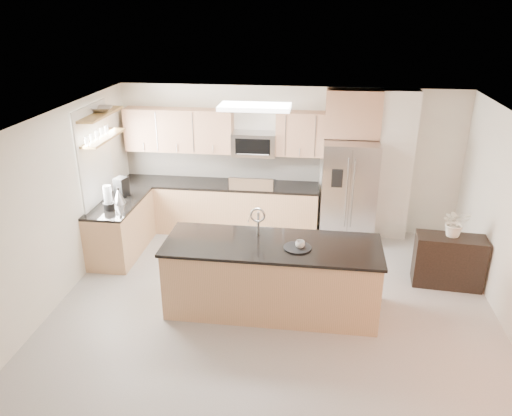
# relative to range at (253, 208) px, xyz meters

# --- Properties ---
(floor) EXTENTS (6.50, 6.50, 0.00)m
(floor) POSITION_rel_range_xyz_m (0.60, -2.92, -0.47)
(floor) COLOR #A7A49F
(floor) RESTS_ON ground
(ceiling) EXTENTS (6.00, 6.50, 0.02)m
(ceiling) POSITION_rel_range_xyz_m (0.60, -2.92, 2.13)
(ceiling) COLOR white
(ceiling) RESTS_ON wall_back
(wall_back) EXTENTS (6.00, 0.02, 2.60)m
(wall_back) POSITION_rel_range_xyz_m (0.60, 0.33, 0.83)
(wall_back) COLOR beige
(wall_back) RESTS_ON floor
(wall_left) EXTENTS (0.02, 6.50, 2.60)m
(wall_left) POSITION_rel_range_xyz_m (-2.40, -2.92, 0.83)
(wall_left) COLOR beige
(wall_left) RESTS_ON floor
(back_counter) EXTENTS (3.55, 0.66, 1.44)m
(back_counter) POSITION_rel_range_xyz_m (-0.63, 0.01, -0.00)
(back_counter) COLOR tan
(back_counter) RESTS_ON floor
(left_counter) EXTENTS (0.66, 1.50, 0.92)m
(left_counter) POSITION_rel_range_xyz_m (-2.07, -1.07, -0.01)
(left_counter) COLOR tan
(left_counter) RESTS_ON floor
(range) EXTENTS (0.76, 0.64, 1.14)m
(range) POSITION_rel_range_xyz_m (0.00, 0.00, 0.00)
(range) COLOR black
(range) RESTS_ON floor
(upper_cabinets) EXTENTS (3.50, 0.33, 0.75)m
(upper_cabinets) POSITION_rel_range_xyz_m (-0.70, 0.16, 1.35)
(upper_cabinets) COLOR #A77A5A
(upper_cabinets) RESTS_ON wall_back
(microwave) EXTENTS (0.76, 0.40, 0.40)m
(microwave) POSITION_rel_range_xyz_m (0.00, 0.12, 1.16)
(microwave) COLOR #A7A7A9
(microwave) RESTS_ON upper_cabinets
(refrigerator) EXTENTS (0.92, 0.78, 1.78)m
(refrigerator) POSITION_rel_range_xyz_m (1.66, -0.05, 0.42)
(refrigerator) COLOR #A7A7A9
(refrigerator) RESTS_ON floor
(partition_column) EXTENTS (0.60, 0.30, 2.60)m
(partition_column) POSITION_rel_range_xyz_m (2.42, 0.18, 0.83)
(partition_column) COLOR silver
(partition_column) RESTS_ON floor
(window) EXTENTS (0.04, 1.15, 1.65)m
(window) POSITION_rel_range_xyz_m (-2.38, -1.07, 1.18)
(window) COLOR white
(window) RESTS_ON wall_left
(shelf_lower) EXTENTS (0.30, 1.20, 0.04)m
(shelf_lower) POSITION_rel_range_xyz_m (-2.25, -0.97, 1.48)
(shelf_lower) COLOR olive
(shelf_lower) RESTS_ON wall_left
(shelf_upper) EXTENTS (0.30, 1.20, 0.04)m
(shelf_upper) POSITION_rel_range_xyz_m (-2.25, -0.97, 1.85)
(shelf_upper) COLOR olive
(shelf_upper) RESTS_ON wall_left
(ceiling_fixture) EXTENTS (1.00, 0.50, 0.06)m
(ceiling_fixture) POSITION_rel_range_xyz_m (0.20, -1.32, 2.09)
(ceiling_fixture) COLOR white
(ceiling_fixture) RESTS_ON ceiling
(island) EXTENTS (2.87, 1.05, 1.41)m
(island) POSITION_rel_range_xyz_m (0.57, -2.40, 0.02)
(island) COLOR tan
(island) RESTS_ON floor
(credenza) EXTENTS (1.01, 0.49, 0.78)m
(credenza) POSITION_rel_range_xyz_m (3.09, -1.46, -0.08)
(credenza) COLOR black
(credenza) RESTS_ON floor
(cup) EXTENTS (0.14, 0.14, 0.10)m
(cup) POSITION_rel_range_xyz_m (0.93, -2.48, 0.56)
(cup) COLOR silver
(cup) RESTS_ON island
(platter) EXTENTS (0.39, 0.39, 0.02)m
(platter) POSITION_rel_range_xyz_m (0.90, -2.49, 0.52)
(platter) COLOR black
(platter) RESTS_ON island
(blender) EXTENTS (0.17, 0.17, 0.40)m
(blender) POSITION_rel_range_xyz_m (-2.07, -1.42, 0.62)
(blender) COLOR black
(blender) RESTS_ON left_counter
(kettle) EXTENTS (0.22, 0.22, 0.28)m
(kettle) POSITION_rel_range_xyz_m (-2.02, -1.14, 0.57)
(kettle) COLOR #A7A7A9
(kettle) RESTS_ON left_counter
(coffee_maker) EXTENTS (0.22, 0.25, 0.32)m
(coffee_maker) POSITION_rel_range_xyz_m (-2.09, -0.83, 0.60)
(coffee_maker) COLOR black
(coffee_maker) RESTS_ON left_counter
(bowl) EXTENTS (0.52, 0.52, 0.10)m
(bowl) POSITION_rel_range_xyz_m (-2.25, -0.87, 1.92)
(bowl) COLOR #A7A7A9
(bowl) RESTS_ON shelf_upper
(flower_vase) EXTENTS (0.61, 0.54, 0.64)m
(flower_vase) POSITION_rel_range_xyz_m (3.11, -1.41, 0.63)
(flower_vase) COLOR silver
(flower_vase) RESTS_ON credenza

